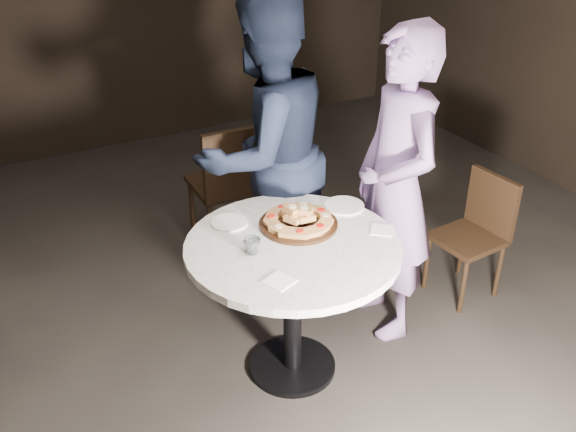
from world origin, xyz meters
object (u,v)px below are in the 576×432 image
(water_glass, at_px, (252,246))
(focaccia_pile, at_px, (298,218))
(diner_navy, at_px, (265,154))
(table, at_px, (293,269))
(diner_teal, at_px, (396,188))
(chair_far, at_px, (230,180))
(chair_right, at_px, (477,227))
(serving_board, at_px, (298,224))

(water_glass, bearing_deg, focaccia_pile, 20.95)
(diner_navy, bearing_deg, water_glass, 46.66)
(table, bearing_deg, diner_teal, 9.01)
(focaccia_pile, height_order, chair_far, chair_far)
(focaccia_pile, xyz_separation_m, diner_teal, (0.59, -0.03, 0.04))
(focaccia_pile, distance_m, diner_navy, 0.62)
(focaccia_pile, height_order, chair_right, focaccia_pile)
(serving_board, relative_size, chair_far, 0.42)
(water_glass, xyz_separation_m, diner_teal, (0.91, 0.09, 0.05))
(focaccia_pile, distance_m, chair_far, 1.18)
(focaccia_pile, height_order, water_glass, focaccia_pile)
(diner_navy, relative_size, diner_teal, 1.06)
(serving_board, bearing_deg, diner_navy, 79.43)
(table, bearing_deg, water_glass, 175.33)
(table, distance_m, chair_far, 1.30)
(serving_board, distance_m, water_glass, 0.35)
(chair_right, height_order, diner_navy, diner_navy)
(chair_far, bearing_deg, table, 82.26)
(focaccia_pile, relative_size, chair_right, 0.46)
(table, distance_m, diner_teal, 0.75)
(chair_far, height_order, diner_teal, diner_teal)
(serving_board, bearing_deg, chair_right, -1.09)
(serving_board, xyz_separation_m, focaccia_pile, (-0.00, 0.00, 0.04))
(chair_far, distance_m, chair_right, 1.64)
(diner_teal, bearing_deg, diner_navy, -133.20)
(focaccia_pile, bearing_deg, diner_teal, -2.93)
(water_glass, distance_m, chair_right, 1.64)
(chair_far, bearing_deg, water_glass, 73.06)
(table, height_order, chair_right, table)
(chair_right, distance_m, diner_navy, 1.40)
(table, xyz_separation_m, water_glass, (-0.21, 0.02, 0.19))
(serving_board, bearing_deg, table, -128.15)
(serving_board, height_order, focaccia_pile, focaccia_pile)
(chair_right, bearing_deg, chair_far, -139.21)
(serving_board, bearing_deg, diner_teal, -2.92)
(serving_board, bearing_deg, focaccia_pile, 91.46)
(chair_right, xyz_separation_m, diner_navy, (-1.15, 0.63, 0.49))
(water_glass, bearing_deg, diner_teal, 5.86)
(serving_board, xyz_separation_m, chair_right, (1.27, -0.02, -0.36))
(serving_board, bearing_deg, chair_far, 84.52)
(chair_right, bearing_deg, diner_teal, -93.71)
(water_glass, relative_size, diner_teal, 0.05)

